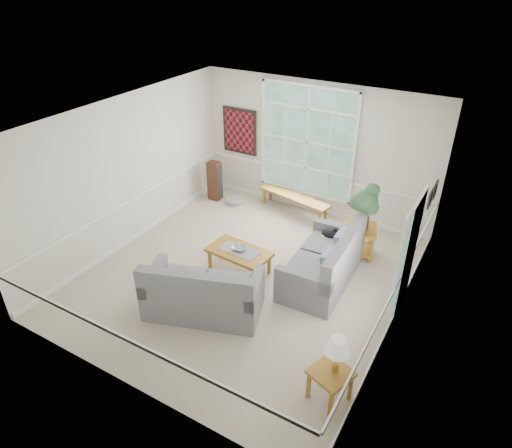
{
  "coord_description": "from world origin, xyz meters",
  "views": [
    {
      "loc": [
        3.63,
        -5.88,
        5.21
      ],
      "look_at": [
        0.1,
        0.2,
        1.05
      ],
      "focal_mm": 32.0,
      "sensor_mm": 36.0,
      "label": 1
    }
  ],
  "objects": [
    {
      "name": "pet_bed",
      "position": [
        -1.75,
        2.33,
        0.06
      ],
      "size": [
        0.42,
        0.42,
        0.12
      ],
      "primitive_type": "cylinder",
      "rotation": [
        0.0,
        0.0,
        0.07
      ],
      "color": "gray",
      "rests_on": "floor"
    },
    {
      "name": "wall_art",
      "position": [
        -1.95,
        2.95,
        1.6
      ],
      "size": [
        0.9,
        0.06,
        1.1
      ],
      "primitive_type": "cube",
      "color": "#580F18",
      "rests_on": "wall_back"
    },
    {
      "name": "wall_frame_near",
      "position": [
        2.71,
        1.75,
        1.55
      ],
      "size": [
        0.04,
        0.26,
        0.32
      ],
      "primitive_type": "cube",
      "color": "black",
      "rests_on": "wall_right"
    },
    {
      "name": "window_bench",
      "position": [
        -0.31,
        2.65,
        0.21
      ],
      "size": [
        1.86,
        0.72,
        0.43
      ],
      "primitive_type": "cube",
      "rotation": [
        0.0,
        0.0,
        -0.2
      ],
      "color": "olive",
      "rests_on": "floor"
    },
    {
      "name": "side_table",
      "position": [
        2.4,
        -1.79,
        0.25
      ],
      "size": [
        0.63,
        0.63,
        0.5
      ],
      "primitive_type": "cube",
      "rotation": [
        0.0,
        0.0,
        -0.34
      ],
      "color": "olive",
      "rests_on": "floor"
    },
    {
      "name": "wall_right",
      "position": [
        2.75,
        0.0,
        1.5
      ],
      "size": [
        0.02,
        6.0,
        3.0
      ],
      "primitive_type": "cube",
      "color": "silver",
      "rests_on": "ground"
    },
    {
      "name": "wall_frame_far",
      "position": [
        2.71,
        2.15,
        1.55
      ],
      "size": [
        0.04,
        0.26,
        0.32
      ],
      "primitive_type": "cube",
      "color": "black",
      "rests_on": "wall_right"
    },
    {
      "name": "wall_left",
      "position": [
        -2.75,
        0.0,
        1.5
      ],
      "size": [
        0.02,
        6.0,
        3.0
      ],
      "primitive_type": "cube",
      "color": "silver",
      "rests_on": "ground"
    },
    {
      "name": "wall_front",
      "position": [
        0.0,
        -3.0,
        1.5
      ],
      "size": [
        5.5,
        0.02,
        3.0
      ],
      "primitive_type": "cube",
      "color": "silver",
      "rests_on": "ground"
    },
    {
      "name": "pewter_bowl",
      "position": [
        -0.21,
        0.12,
        0.48
      ],
      "size": [
        0.33,
        0.33,
        0.08
      ],
      "primitive_type": "imported",
      "rotation": [
        0.0,
        0.0,
        -0.01
      ],
      "color": "#A1A1A6",
      "rests_on": "coffee_table"
    },
    {
      "name": "coffee_table",
      "position": [
        -0.2,
        0.08,
        0.22
      ],
      "size": [
        1.23,
        0.74,
        0.44
      ],
      "primitive_type": "cube",
      "rotation": [
        0.0,
        0.0,
        -0.08
      ],
      "color": "olive",
      "rests_on": "floor"
    },
    {
      "name": "window_back",
      "position": [
        -0.2,
        2.96,
        1.65
      ],
      "size": [
        2.3,
        0.08,
        2.4
      ],
      "primitive_type": "cube",
      "color": "white",
      "rests_on": "wall_back"
    },
    {
      "name": "entry_door",
      "position": [
        2.71,
        0.6,
        1.05
      ],
      "size": [
        0.08,
        0.9,
        2.1
      ],
      "primitive_type": "cube",
      "color": "white",
      "rests_on": "floor"
    },
    {
      "name": "wall_back",
      "position": [
        0.0,
        3.0,
        1.5
      ],
      "size": [
        5.5,
        0.02,
        3.0
      ],
      "primitive_type": "cube",
      "color": "silver",
      "rests_on": "ground"
    },
    {
      "name": "loveseat_right",
      "position": [
        1.27,
        0.55,
        0.52
      ],
      "size": [
        1.07,
        1.97,
        1.05
      ],
      "primitive_type": "cube",
      "rotation": [
        0.0,
        0.0,
        0.04
      ],
      "color": "slate",
      "rests_on": "floor"
    },
    {
      "name": "door_sidelight",
      "position": [
        2.71,
        -0.03,
        1.15
      ],
      "size": [
        0.08,
        0.26,
        1.9
      ],
      "primitive_type": "cube",
      "color": "white",
      "rests_on": "wall_right"
    },
    {
      "name": "houseplant",
      "position": [
        1.58,
        1.74,
        1.1
      ],
      "size": [
        0.73,
        0.73,
        0.94
      ],
      "primitive_type": null,
      "rotation": [
        0.0,
        0.0,
        0.45
      ],
      "color": "#2C5535",
      "rests_on": "end_table"
    },
    {
      "name": "ceiling",
      "position": [
        0.0,
        0.0,
        3.0
      ],
      "size": [
        5.5,
        6.0,
        0.02
      ],
      "primitive_type": "cube",
      "color": "white",
      "rests_on": "ground"
    },
    {
      "name": "loveseat_front",
      "position": [
        -0.11,
        -1.18,
        0.51
      ],
      "size": [
        2.11,
        1.55,
        1.03
      ],
      "primitive_type": "cube",
      "rotation": [
        0.0,
        0.0,
        0.33
      ],
      "color": "slate",
      "rests_on": "floor"
    },
    {
      "name": "end_table",
      "position": [
        1.57,
        1.73,
        0.31
      ],
      "size": [
        0.79,
        0.79,
        0.63
      ],
      "primitive_type": "cube",
      "rotation": [
        0.0,
        0.0,
        0.31
      ],
      "color": "olive",
      "rests_on": "floor"
    },
    {
      "name": "floor",
      "position": [
        0.0,
        0.0,
        -0.01
      ],
      "size": [
        5.5,
        6.0,
        0.01
      ],
      "primitive_type": "cube",
      "color": "#B0A391",
      "rests_on": "ground"
    },
    {
      "name": "table_lamp",
      "position": [
        2.43,
        -1.75,
        0.78
      ],
      "size": [
        0.36,
        0.36,
        0.56
      ],
      "primitive_type": null,
      "rotation": [
        0.0,
        0.0,
        -0.11
      ],
      "color": "white",
      "rests_on": "side_table"
    },
    {
      "name": "cat",
      "position": [
        1.13,
        1.23,
        0.61
      ],
      "size": [
        0.35,
        0.27,
        0.15
      ],
      "primitive_type": "ellipsoid",
      "rotation": [
        0.0,
        0.0,
        0.14
      ],
      "color": "black",
      "rests_on": "loveseat_right"
    },
    {
      "name": "floor_speaker",
      "position": [
        -2.28,
        2.31,
        0.49
      ],
      "size": [
        0.31,
        0.25,
        0.97
      ],
      "primitive_type": "cube",
      "rotation": [
        0.0,
        0.0,
        0.03
      ],
      "color": "#3E1F13",
      "rests_on": "floor"
    }
  ]
}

